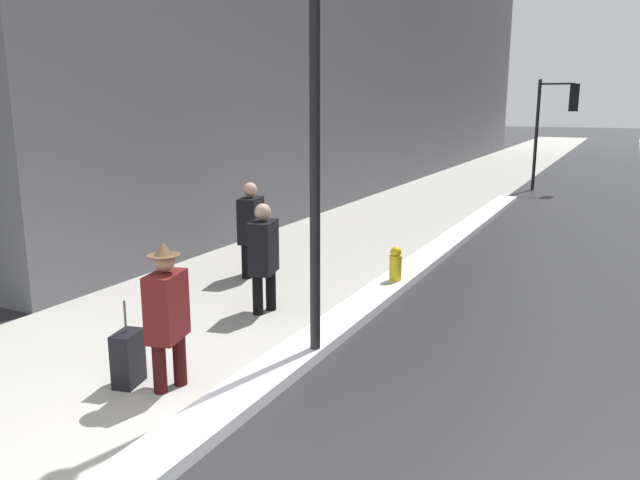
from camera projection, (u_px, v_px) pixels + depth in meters
ground_plane at (157, 451)px, 5.42m from camera, size 160.00×160.00×0.00m
sidewalk_slab at (431, 200)px, 19.41m from camera, size 4.00×80.00×0.01m
snow_bank_curb at (423, 262)px, 11.61m from camera, size 0.53×17.64×0.13m
lamp_post at (315, 71)px, 6.67m from camera, size 0.28×0.28×5.59m
traffic_light_near at (560, 111)px, 20.85m from camera, size 1.31×0.36×3.73m
pedestrian_in_glasses at (167, 311)px, 6.40m from camera, size 0.39×0.54×1.59m
pedestrian_nearside at (264, 253)px, 8.80m from camera, size 0.41×0.57×1.59m
pedestrian_with_shoulder_bag at (251, 225)px, 10.63m from camera, size 0.43×0.77×1.65m
rolling_suitcase at (128, 359)px, 6.61m from camera, size 0.30×0.40×0.95m
fire_hydrant at (395, 268)px, 10.11m from camera, size 0.20×0.20×0.70m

